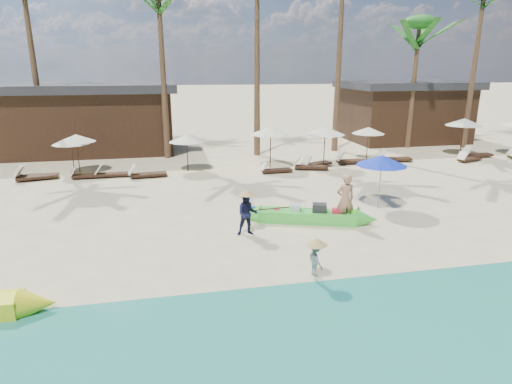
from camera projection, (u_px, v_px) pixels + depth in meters
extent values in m
plane|color=beige|center=(281.00, 245.00, 13.34)|extent=(240.00, 240.00, 0.00)
cube|color=tan|center=(343.00, 342.00, 8.64)|extent=(240.00, 4.50, 0.01)
cube|color=#46D541|center=(307.00, 217.00, 15.24)|extent=(3.49, 1.80, 0.41)
cube|color=white|center=(307.00, 216.00, 15.23)|extent=(2.97, 1.45, 0.19)
cube|color=#262628|center=(319.00, 209.00, 15.10)|extent=(0.59, 0.52, 0.38)
cube|color=silver|center=(295.00, 209.00, 15.27)|extent=(0.47, 0.43, 0.30)
cube|color=red|center=(337.00, 212.00, 14.99)|extent=(0.40, 0.36, 0.24)
cylinder|color=red|center=(277.00, 210.00, 15.38)|extent=(0.24, 0.24, 0.10)
cylinder|color=#262628|center=(269.00, 211.00, 15.31)|extent=(0.22, 0.22, 0.09)
sphere|color=tan|center=(260.00, 209.00, 15.39)|extent=(0.20, 0.20, 0.20)
cylinder|color=#FDF91F|center=(352.00, 212.00, 15.07)|extent=(0.15, 0.15, 0.20)
cylinder|color=#FDF91F|center=(358.00, 212.00, 15.04)|extent=(0.15, 0.15, 0.20)
imported|color=tan|center=(345.00, 199.00, 14.87)|extent=(0.66, 0.44, 1.81)
imported|color=#141839|center=(247.00, 214.00, 13.95)|extent=(0.73, 0.59, 1.44)
imported|color=gray|center=(316.00, 259.00, 10.88)|extent=(0.43, 0.64, 0.92)
cylinder|color=#99999E|center=(380.00, 183.00, 16.55)|extent=(0.04, 0.04, 2.05)
cone|color=#142DC4|center=(382.00, 160.00, 16.30)|extent=(1.96, 1.96, 0.40)
cylinder|color=#382117|center=(73.00, 156.00, 21.88)|extent=(0.05, 0.05, 1.87)
cone|color=beige|center=(71.00, 141.00, 21.65)|extent=(1.87, 1.87, 0.37)
cube|color=#382117|center=(37.00, 177.00, 20.90)|extent=(1.94, 0.99, 0.13)
cube|color=beige|center=(17.00, 172.00, 20.48)|extent=(0.54, 0.68, 0.54)
cube|color=#382117|center=(38.00, 176.00, 21.10)|extent=(1.79, 0.61, 0.13)
cube|color=beige|center=(20.00, 171.00, 20.84)|extent=(0.41, 0.58, 0.52)
cylinder|color=#382117|center=(78.00, 154.00, 22.16)|extent=(0.05, 0.05, 1.95)
cone|color=beige|center=(76.00, 138.00, 21.92)|extent=(1.95, 1.95, 0.39)
cube|color=#382117|center=(90.00, 175.00, 21.22)|extent=(1.65, 0.56, 0.12)
cube|color=beige|center=(74.00, 171.00, 20.99)|extent=(0.38, 0.54, 0.48)
cube|color=#382117|center=(114.00, 174.00, 21.49)|extent=(1.63, 0.54, 0.11)
cube|color=beige|center=(98.00, 169.00, 21.28)|extent=(0.37, 0.53, 0.47)
cylinder|color=#382117|center=(187.00, 154.00, 22.52)|extent=(0.05, 0.05, 1.88)
cone|color=beige|center=(187.00, 138.00, 22.30)|extent=(1.88, 1.88, 0.38)
cube|color=#382117|center=(149.00, 174.00, 21.40)|extent=(1.80, 0.74, 0.12)
cube|color=beige|center=(132.00, 169.00, 21.10)|extent=(0.45, 0.60, 0.51)
cylinder|color=#382117|center=(270.00, 148.00, 23.17)|extent=(0.06, 0.06, 2.21)
cone|color=beige|center=(271.00, 130.00, 22.91)|extent=(2.21, 2.21, 0.44)
cube|color=#382117|center=(277.00, 170.00, 22.33)|extent=(1.58, 0.54, 0.11)
cube|color=beige|center=(264.00, 166.00, 22.10)|extent=(0.36, 0.52, 0.46)
cube|color=#382117|center=(311.00, 167.00, 22.98)|extent=(1.85, 1.06, 0.12)
cube|color=beige|center=(297.00, 161.00, 22.96)|extent=(0.54, 0.66, 0.52)
cylinder|color=#382117|center=(324.00, 148.00, 23.32)|extent=(0.05, 0.05, 2.18)
cone|color=beige|center=(325.00, 131.00, 23.05)|extent=(2.18, 2.18, 0.44)
cube|color=#382117|center=(317.00, 164.00, 23.73)|extent=(1.80, 1.10, 0.12)
cube|color=beige|center=(306.00, 160.00, 23.27)|extent=(0.55, 0.65, 0.50)
cube|color=#382117|center=(354.00, 161.00, 24.37)|extent=(1.94, 0.78, 0.13)
cube|color=beige|center=(340.00, 156.00, 24.18)|extent=(0.48, 0.65, 0.55)
cylinder|color=#382117|center=(367.00, 144.00, 25.10)|extent=(0.05, 0.05, 1.90)
cone|color=beige|center=(368.00, 130.00, 24.87)|extent=(1.90, 1.90, 0.38)
cube|color=#382117|center=(395.00, 159.00, 24.93)|extent=(1.94, 0.83, 0.13)
cube|color=beige|center=(382.00, 154.00, 24.77)|extent=(0.49, 0.65, 0.55)
cylinder|color=#382117|center=(462.00, 137.00, 26.53)|extent=(0.06, 0.06, 2.23)
cone|color=beige|center=(464.00, 122.00, 26.26)|extent=(2.23, 2.23, 0.45)
cube|color=#382117|center=(470.00, 159.00, 24.99)|extent=(1.65, 0.92, 0.11)
cube|color=beige|center=(462.00, 156.00, 24.60)|extent=(0.48, 0.59, 0.46)
cube|color=#382117|center=(477.00, 155.00, 26.09)|extent=(1.81, 0.60, 0.13)
cube|color=beige|center=(467.00, 150.00, 25.84)|extent=(0.41, 0.59, 0.53)
cube|color=beige|center=(512.00, 152.00, 25.66)|extent=(0.39, 0.53, 0.46)
cone|color=brown|center=(34.00, 65.00, 23.97)|extent=(0.40, 0.40, 10.89)
cone|color=brown|center=(163.00, 72.00, 24.69)|extent=(0.40, 0.40, 10.08)
cone|color=brown|center=(257.00, 61.00, 25.33)|extent=(0.40, 0.40, 11.26)
cone|color=brown|center=(340.00, 46.00, 26.43)|extent=(0.40, 0.40, 13.16)
cone|color=brown|center=(413.00, 87.00, 28.31)|extent=(0.40, 0.40, 8.07)
ellipsoid|color=#206018|center=(420.00, 22.00, 27.17)|extent=(2.08, 2.08, 0.88)
cone|color=brown|center=(474.00, 67.00, 27.88)|extent=(0.40, 0.40, 10.64)
cube|color=#382117|center=(93.00, 122.00, 27.71)|extent=(10.00, 6.00, 3.80)
cube|color=#2D2D33|center=(90.00, 88.00, 27.11)|extent=(10.80, 6.60, 0.50)
cube|color=#382117|center=(403.00, 114.00, 31.94)|extent=(8.00, 6.00, 3.80)
cube|color=#2D2D33|center=(405.00, 85.00, 31.34)|extent=(8.80, 6.60, 0.50)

